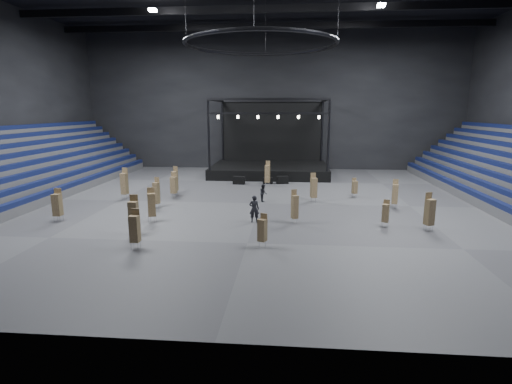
# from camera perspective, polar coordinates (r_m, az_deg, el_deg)

# --- Properties ---
(floor) EXTENTS (50.00, 50.00, 0.00)m
(floor) POSITION_cam_1_polar(r_m,az_deg,el_deg) (34.24, 0.63, -1.63)
(floor) COLOR #49494B
(floor) RESTS_ON ground
(wall_back) EXTENTS (50.00, 0.20, 18.00)m
(wall_back) POSITION_cam_1_polar(r_m,az_deg,el_deg) (54.30, 2.35, 12.84)
(wall_back) COLOR black
(wall_back) RESTS_ON ground
(wall_front) EXTENTS (50.00, 0.20, 18.00)m
(wall_front) POSITION_cam_1_polar(r_m,az_deg,el_deg) (12.53, -6.76, 16.76)
(wall_front) COLOR black
(wall_front) RESTS_ON ground
(bleachers_left) EXTENTS (7.20, 40.00, 6.40)m
(bleachers_left) POSITION_cam_1_polar(r_m,az_deg,el_deg) (42.28, -32.13, 1.51)
(bleachers_left) COLOR #4D4D4F
(bleachers_left) RESTS_ON floor
(stage) EXTENTS (14.00, 10.00, 9.20)m
(stage) POSITION_cam_1_polar(r_m,az_deg,el_deg) (49.95, 2.03, 4.27)
(stage) COLOR black
(stage) RESTS_ON floor
(truss_ring) EXTENTS (12.30, 12.30, 5.15)m
(truss_ring) POSITION_cam_1_polar(r_m,az_deg,el_deg) (33.72, 0.68, 20.41)
(truss_ring) COLOR black
(truss_ring) RESTS_ON ceiling
(flight_case_left) EXTENTS (1.31, 0.74, 0.84)m
(flight_case_left) POSITION_cam_1_polar(r_m,az_deg,el_deg) (43.07, -2.46, 1.69)
(flight_case_left) COLOR black
(flight_case_left) RESTS_ON floor
(flight_case_mid) EXTENTS (1.08, 0.63, 0.68)m
(flight_case_mid) POSITION_cam_1_polar(r_m,az_deg,el_deg) (43.28, 1.70, 1.64)
(flight_case_mid) COLOR black
(flight_case_mid) RESTS_ON floor
(flight_case_right) EXTENTS (1.36, 0.90, 0.83)m
(flight_case_right) POSITION_cam_1_polar(r_m,az_deg,el_deg) (43.38, 3.79, 1.74)
(flight_case_right) COLOR black
(flight_case_right) RESTS_ON floor
(chair_stack_0) EXTENTS (0.53, 0.53, 2.38)m
(chair_stack_0) POSITION_cam_1_polar(r_m,az_deg,el_deg) (34.21, 19.24, -0.20)
(chair_stack_0) COLOR silver
(chair_stack_0) RESTS_ON floor
(chair_stack_1) EXTENTS (0.59, 0.59, 2.00)m
(chair_stack_1) POSITION_cam_1_polar(r_m,az_deg,el_deg) (23.22, 0.92, -5.38)
(chair_stack_1) COLOR silver
(chair_stack_1) RESTS_ON floor
(chair_stack_2) EXTENTS (0.66, 0.66, 2.58)m
(chair_stack_2) POSITION_cam_1_polar(r_m,az_deg,el_deg) (28.58, 23.54, -2.55)
(chair_stack_2) COLOR silver
(chair_stack_2) RESTS_ON floor
(chair_stack_3) EXTENTS (0.59, 0.59, 2.81)m
(chair_stack_3) POSITION_cam_1_polar(r_m,az_deg,el_deg) (37.59, -18.29, 1.22)
(chair_stack_3) COLOR silver
(chair_stack_3) RESTS_ON floor
(chair_stack_4) EXTENTS (0.69, 0.69, 2.49)m
(chair_stack_4) POSITION_cam_1_polar(r_m,az_deg,el_deg) (29.29, -14.70, -1.68)
(chair_stack_4) COLOR silver
(chair_stack_4) RESTS_ON floor
(chair_stack_5) EXTENTS (0.56, 0.56, 1.89)m
(chair_stack_5) POSITION_cam_1_polar(r_m,az_deg,el_deg) (28.56, 18.02, -2.81)
(chair_stack_5) COLOR silver
(chair_stack_5) RESTS_ON floor
(chair_stack_6) EXTENTS (0.53, 0.53, 2.53)m
(chair_stack_6) POSITION_cam_1_polar(r_m,az_deg,el_deg) (33.40, -14.05, -0.07)
(chair_stack_6) COLOR silver
(chair_stack_6) RESTS_ON floor
(chair_stack_7) EXTENTS (0.56, 0.56, 2.40)m
(chair_stack_7) POSITION_cam_1_polar(r_m,az_deg,el_deg) (31.73, -26.52, -1.57)
(chair_stack_7) COLOR silver
(chair_stack_7) RESTS_ON floor
(chair_stack_8) EXTENTS (0.52, 0.52, 2.35)m
(chair_stack_8) POSITION_cam_1_polar(r_m,az_deg,el_deg) (23.93, -16.93, -4.95)
(chair_stack_8) COLOR silver
(chair_stack_8) RESTS_ON floor
(chair_stack_9) EXTENTS (0.56, 0.56, 2.41)m
(chair_stack_9) POSITION_cam_1_polar(r_m,az_deg,el_deg) (28.18, 5.55, -2.04)
(chair_stack_9) COLOR silver
(chair_stack_9) RESTS_ON floor
(chair_stack_10) EXTENTS (0.53, 0.53, 1.78)m
(chair_stack_10) POSITION_cam_1_polar(r_m,az_deg,el_deg) (37.60, 13.92, 0.72)
(chair_stack_10) COLOR silver
(chair_stack_10) RESTS_ON floor
(chair_stack_11) EXTENTS (0.58, 0.58, 2.58)m
(chair_stack_11) POSITION_cam_1_polar(r_m,az_deg,el_deg) (26.70, -17.08, -2.99)
(chair_stack_11) COLOR silver
(chair_stack_11) RESTS_ON floor
(chair_stack_12) EXTENTS (0.56, 0.56, 2.28)m
(chair_stack_12) POSITION_cam_1_polar(r_m,az_deg,el_deg) (37.05, -11.69, 1.05)
(chair_stack_12) COLOR silver
(chair_stack_12) RESTS_ON floor
(chair_stack_13) EXTENTS (0.56, 0.56, 2.65)m
(chair_stack_13) POSITION_cam_1_polar(r_m,az_deg,el_deg) (41.82, 1.65, 2.68)
(chair_stack_13) COLOR silver
(chair_stack_13) RESTS_ON floor
(chair_stack_14) EXTENTS (0.58, 0.58, 2.69)m
(chair_stack_14) POSITION_cam_1_polar(r_m,az_deg,el_deg) (38.22, -11.52, 1.62)
(chair_stack_14) COLOR silver
(chair_stack_14) RESTS_ON floor
(chair_stack_15) EXTENTS (0.62, 0.62, 2.54)m
(chair_stack_15) POSITION_cam_1_polar(r_m,az_deg,el_deg) (34.84, 8.24, 0.68)
(chair_stack_15) COLOR silver
(chair_stack_15) RESTS_ON floor
(man_center) EXTENTS (0.75, 0.52, 1.95)m
(man_center) POSITION_cam_1_polar(r_m,az_deg,el_deg) (28.31, -0.26, -2.43)
(man_center) COLOR black
(man_center) RESTS_ON floor
(crew_member) EXTENTS (0.74, 0.86, 1.54)m
(crew_member) POSITION_cam_1_polar(r_m,az_deg,el_deg) (34.74, 1.06, -0.13)
(crew_member) COLOR black
(crew_member) RESTS_ON floor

